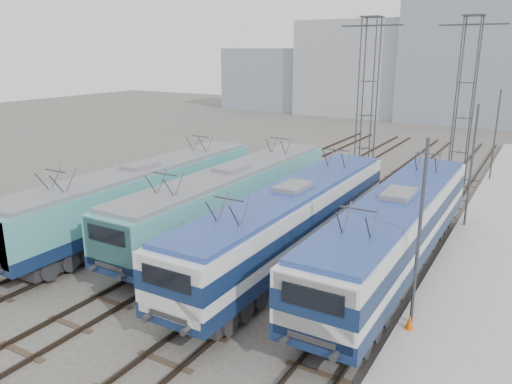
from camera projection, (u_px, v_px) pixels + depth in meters
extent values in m
plane|color=#514C47|center=(186.00, 295.00, 20.51)|extent=(160.00, 160.00, 0.00)
cube|color=#9E9E99|center=(480.00, 274.00, 22.13)|extent=(4.00, 70.00, 0.30)
cube|color=#112246|center=(143.00, 207.00, 27.46)|extent=(2.82, 17.84, 0.59)
cube|color=teal|center=(142.00, 187.00, 27.13)|extent=(2.77, 17.84, 1.78)
cube|color=slate|center=(141.00, 169.00, 26.86)|extent=(2.55, 17.13, 0.20)
cube|color=#262628|center=(54.00, 257.00, 22.73)|extent=(2.08, 3.57, 0.67)
cube|color=#262628|center=(207.00, 194.00, 32.59)|extent=(2.08, 3.57, 0.67)
cube|color=#112246|center=(232.00, 210.00, 26.99)|extent=(2.81, 17.72, 0.59)
cube|color=teal|center=(232.00, 189.00, 26.66)|extent=(2.76, 17.72, 1.77)
cube|color=teal|center=(114.00, 243.00, 19.65)|extent=(2.54, 0.69, 2.01)
cube|color=slate|center=(232.00, 171.00, 26.40)|extent=(2.54, 17.01, 0.20)
cube|color=#262628|center=(160.00, 261.00, 22.29)|extent=(2.07, 3.54, 0.66)
cube|color=#262628|center=(282.00, 197.00, 32.09)|extent=(2.07, 3.54, 0.66)
cube|color=#112246|center=(292.00, 235.00, 23.33)|extent=(2.81, 17.76, 0.59)
cube|color=silver|center=(293.00, 211.00, 23.01)|extent=(2.76, 17.76, 1.78)
cube|color=#112246|center=(293.00, 212.00, 23.02)|extent=(2.80, 17.78, 0.69)
cube|color=silver|center=(174.00, 288.00, 15.98)|extent=(2.54, 0.69, 2.01)
cube|color=navy|center=(293.00, 191.00, 22.74)|extent=(2.54, 17.05, 0.20)
cube|color=#262628|center=(221.00, 303.00, 18.62)|extent=(2.07, 3.55, 0.67)
cube|color=#262628|center=(338.00, 215.00, 28.44)|extent=(2.07, 3.55, 0.67)
cube|color=#112246|center=(395.00, 245.00, 22.09)|extent=(2.84, 17.92, 0.60)
cube|color=silver|center=(397.00, 220.00, 21.77)|extent=(2.79, 17.92, 1.79)
cube|color=#112246|center=(397.00, 221.00, 21.78)|extent=(2.83, 17.94, 0.70)
cube|color=silver|center=(317.00, 308.00, 14.67)|extent=(2.56, 0.70, 2.03)
cube|color=navy|center=(399.00, 198.00, 21.49)|extent=(2.56, 17.20, 0.20)
cube|color=#262628|center=(346.00, 321.00, 17.34)|extent=(2.09, 3.58, 0.67)
cube|color=#262628|center=(424.00, 223.00, 27.25)|extent=(2.09, 3.58, 0.67)
cylinder|color=#3F4247|center=(357.00, 102.00, 36.92)|extent=(0.10, 0.10, 12.00)
cylinder|color=#3F4247|center=(372.00, 103.00, 36.38)|extent=(0.10, 0.10, 12.00)
cylinder|color=#3F4247|center=(362.00, 101.00, 37.83)|extent=(0.10, 0.10, 12.00)
cylinder|color=#3F4247|center=(377.00, 102.00, 37.30)|extent=(0.10, 0.10, 12.00)
cube|color=#3F4247|center=(372.00, 26.00, 35.63)|extent=(4.50, 0.12, 0.12)
cylinder|color=#3F4247|center=(455.00, 104.00, 35.41)|extent=(0.10, 0.10, 12.00)
cylinder|color=#3F4247|center=(471.00, 105.00, 34.88)|extent=(0.10, 0.10, 12.00)
cylinder|color=#3F4247|center=(457.00, 103.00, 36.32)|extent=(0.10, 0.10, 12.00)
cylinder|color=#3F4247|center=(474.00, 104.00, 35.79)|extent=(0.10, 0.10, 12.00)
cube|color=#3F4247|center=(473.00, 24.00, 34.12)|extent=(4.50, 0.12, 0.12)
cylinder|color=#3F4247|center=(419.00, 239.00, 17.02)|extent=(0.12, 0.12, 7.00)
cylinder|color=#3F4247|center=(471.00, 169.00, 26.97)|extent=(0.12, 0.12, 7.00)
cylinder|color=#3F4247|center=(495.00, 137.00, 36.92)|extent=(0.12, 0.12, 7.00)
cone|color=#E95300|center=(410.00, 322.00, 17.40)|extent=(0.29, 0.29, 0.53)
cube|color=#929AA2|center=(363.00, 68.00, 76.82)|extent=(18.00, 12.00, 14.00)
cube|color=gray|center=(492.00, 56.00, 67.50)|extent=(22.00, 14.00, 18.00)
cube|color=gray|center=(272.00, 79.00, 85.17)|extent=(14.00, 10.00, 10.00)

